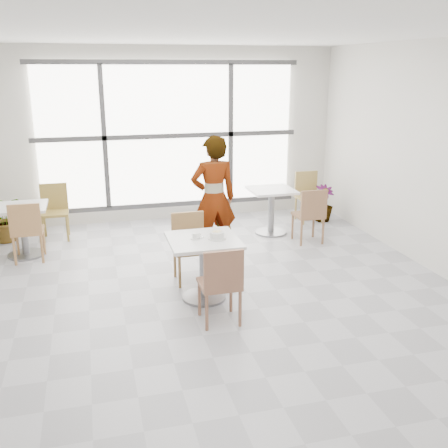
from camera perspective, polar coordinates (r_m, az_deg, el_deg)
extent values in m
plane|color=#9E9EA5|center=(6.25, -0.71, -8.01)|extent=(7.00, 7.00, 0.00)
plane|color=white|center=(5.68, -0.82, 20.59)|extent=(7.00, 7.00, 0.00)
plane|color=silver|center=(9.18, -6.15, 9.72)|extent=(6.00, 0.00, 6.00)
plane|color=silver|center=(2.68, 17.95, -9.10)|extent=(6.00, 0.00, 6.00)
plane|color=silver|center=(7.12, 23.53, 6.34)|extent=(0.00, 7.00, 7.00)
cube|color=white|center=(9.12, -6.09, 9.68)|extent=(4.40, 0.04, 2.40)
cube|color=#3F3F42|center=(9.09, -6.06, 9.66)|extent=(4.60, 0.05, 0.08)
cube|color=#3F3F42|center=(8.99, -13.09, 9.24)|extent=(0.08, 0.05, 2.40)
cube|color=#3F3F42|center=(9.32, 0.73, 9.93)|extent=(0.08, 0.05, 2.40)
cube|color=#3F3F42|center=(9.32, -5.83, 2.20)|extent=(4.60, 0.05, 0.08)
cube|color=#3F3F42|center=(9.02, -6.31, 17.37)|extent=(4.60, 0.05, 0.08)
cube|color=silver|center=(5.94, -2.30, -1.81)|extent=(0.80, 0.80, 0.04)
cylinder|color=slate|center=(6.07, -2.26, -5.16)|extent=(0.10, 0.10, 0.71)
cylinder|color=slate|center=(6.21, -2.22, -8.07)|extent=(0.52, 0.52, 0.03)
cube|color=brown|center=(5.52, -0.53, -6.65)|extent=(0.42, 0.42, 0.04)
cube|color=brown|center=(5.26, -0.03, -5.16)|extent=(0.42, 0.04, 0.42)
cylinder|color=brown|center=(5.81, 0.77, -7.82)|extent=(0.04, 0.04, 0.41)
cylinder|color=brown|center=(5.50, 1.79, -9.33)|extent=(0.04, 0.04, 0.41)
cylinder|color=brown|center=(5.73, -2.73, -8.19)|extent=(0.04, 0.04, 0.41)
cylinder|color=brown|center=(5.42, -1.92, -9.76)|extent=(0.04, 0.04, 0.41)
cube|color=olive|center=(6.55, -3.69, -2.81)|extent=(0.42, 0.42, 0.04)
cube|color=olive|center=(6.65, -4.05, -0.41)|extent=(0.42, 0.04, 0.42)
cylinder|color=olive|center=(6.43, -4.92, -5.36)|extent=(0.04, 0.04, 0.41)
cylinder|color=olive|center=(6.76, -5.46, -4.23)|extent=(0.04, 0.04, 0.41)
cylinder|color=olive|center=(6.50, -1.78, -5.07)|extent=(0.04, 0.04, 0.41)
cylinder|color=olive|center=(6.82, -2.47, -3.97)|extent=(0.04, 0.04, 0.41)
cylinder|color=silver|center=(5.93, -0.78, -1.58)|extent=(0.21, 0.21, 0.01)
cylinder|color=silver|center=(5.91, -0.78, -1.21)|extent=(0.16, 0.16, 0.07)
torus|color=silver|center=(5.90, -0.79, -0.92)|extent=(0.16, 0.16, 0.01)
cylinder|color=tan|center=(5.91, -0.78, -1.22)|extent=(0.14, 0.14, 0.05)
cylinder|color=beige|center=(5.93, -0.87, -0.86)|extent=(0.03, 0.03, 0.01)
cylinder|color=beige|center=(5.92, -0.79, -0.87)|extent=(0.03, 0.03, 0.02)
cylinder|color=beige|center=(5.91, -0.81, -0.86)|extent=(0.03, 0.03, 0.02)
cylinder|color=#F8E4A0|center=(5.94, -0.72, -0.76)|extent=(0.03, 0.03, 0.02)
cylinder|color=#EEE49A|center=(5.90, -1.16, -0.88)|extent=(0.03, 0.03, 0.02)
cylinder|color=beige|center=(5.90, -1.01, -0.89)|extent=(0.03, 0.03, 0.02)
cylinder|color=#F1E29B|center=(5.88, -0.64, -0.98)|extent=(0.03, 0.03, 0.02)
cylinder|color=beige|center=(5.94, -1.07, -0.83)|extent=(0.03, 0.03, 0.01)
cylinder|color=beige|center=(5.93, -0.46, -0.81)|extent=(0.03, 0.03, 0.02)
cylinder|color=#F7E49F|center=(5.91, -1.08, -0.88)|extent=(0.03, 0.03, 0.02)
cylinder|color=#F2E39C|center=(5.89, -0.78, -0.94)|extent=(0.03, 0.03, 0.02)
cylinder|color=beige|center=(5.94, -1.06, -0.77)|extent=(0.03, 0.03, 0.01)
cylinder|color=beige|center=(5.92, -0.97, -0.84)|extent=(0.03, 0.03, 0.02)
cylinder|color=silver|center=(5.94, -3.14, -1.59)|extent=(0.13, 0.13, 0.01)
cylinder|color=silver|center=(5.93, -3.15, -1.28)|extent=(0.08, 0.08, 0.06)
torus|color=silver|center=(5.94, -2.74, -1.24)|extent=(0.05, 0.01, 0.05)
cylinder|color=black|center=(5.92, -3.15, -1.06)|extent=(0.07, 0.07, 0.00)
cube|color=#ADADB1|center=(5.93, -2.63, -1.54)|extent=(0.09, 0.05, 0.00)
sphere|color=#ADADB1|center=(5.95, -2.33, -1.46)|extent=(0.02, 0.02, 0.02)
imported|color=black|center=(7.20, -1.16, 2.83)|extent=(0.66, 0.44, 1.77)
cube|color=silver|center=(7.89, -21.53, 1.74)|extent=(0.70, 0.70, 0.04)
cylinder|color=slate|center=(7.99, -21.24, -0.85)|extent=(0.10, 0.10, 0.71)
cylinder|color=slate|center=(8.09, -20.99, -3.15)|extent=(0.52, 0.52, 0.03)
cube|color=white|center=(8.40, 5.31, 3.74)|extent=(0.70, 0.70, 0.04)
cylinder|color=gray|center=(8.50, 5.24, 1.28)|extent=(0.10, 0.10, 0.71)
cylinder|color=gray|center=(8.59, 5.18, -0.90)|extent=(0.52, 0.52, 0.03)
cube|color=#A17245|center=(7.76, -20.87, -0.73)|extent=(0.42, 0.42, 0.04)
cube|color=#A17245|center=(7.52, -21.18, 0.51)|extent=(0.42, 0.04, 0.42)
cylinder|color=#A17245|center=(7.98, -19.30, -1.80)|extent=(0.04, 0.04, 0.41)
cylinder|color=#A17245|center=(7.64, -19.47, -2.64)|extent=(0.04, 0.04, 0.41)
cylinder|color=#A17245|center=(8.02, -21.86, -1.98)|extent=(0.04, 0.04, 0.41)
cylinder|color=#A17245|center=(7.68, -22.14, -2.83)|extent=(0.04, 0.04, 0.41)
cube|color=olive|center=(8.57, -18.22, 1.15)|extent=(0.42, 0.42, 0.04)
cube|color=olive|center=(8.70, -18.30, 2.93)|extent=(0.42, 0.04, 0.42)
cylinder|color=olive|center=(8.48, -19.34, -0.73)|extent=(0.04, 0.04, 0.41)
cylinder|color=olive|center=(8.82, -19.19, -0.04)|extent=(0.04, 0.04, 0.41)
cylinder|color=olive|center=(8.45, -16.92, -0.55)|extent=(0.04, 0.04, 0.41)
cylinder|color=olive|center=(8.80, -16.86, 0.13)|extent=(0.04, 0.04, 0.41)
cube|color=#8B6142|center=(8.14, 9.29, 0.97)|extent=(0.42, 0.42, 0.04)
cube|color=#8B6142|center=(7.91, 9.92, 2.20)|extent=(0.42, 0.04, 0.42)
cylinder|color=#8B6142|center=(8.43, 9.85, -0.09)|extent=(0.04, 0.04, 0.41)
cylinder|color=#8B6142|center=(8.12, 10.89, -0.81)|extent=(0.04, 0.04, 0.41)
cylinder|color=#8B6142|center=(8.29, 7.58, -0.28)|extent=(0.04, 0.04, 0.41)
cylinder|color=#8B6142|center=(7.97, 8.55, -1.02)|extent=(0.04, 0.04, 0.41)
cube|color=#A28647|center=(9.24, 9.45, 2.88)|extent=(0.42, 0.42, 0.04)
cube|color=#A28647|center=(9.35, 9.04, 4.52)|extent=(0.42, 0.04, 0.42)
cylinder|color=#A28647|center=(9.06, 8.80, 1.17)|extent=(0.04, 0.04, 0.41)
cylinder|color=#A28647|center=(9.38, 7.93, 1.75)|extent=(0.04, 0.04, 0.41)
cylinder|color=#A28647|center=(9.21, 10.85, 1.32)|extent=(0.04, 0.04, 0.41)
cylinder|color=#A28647|center=(9.52, 9.93, 1.88)|extent=(0.04, 0.04, 0.41)
imported|color=#588C40|center=(8.77, -22.94, 0.59)|extent=(0.74, 0.66, 0.74)
imported|color=#47833B|center=(9.33, 10.89, 2.26)|extent=(0.39, 0.39, 0.64)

